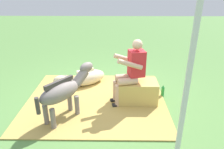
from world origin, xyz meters
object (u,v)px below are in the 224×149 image
at_px(hay_bale, 138,92).
at_px(person_seated, 131,70).
at_px(soda_bottle, 163,91).
at_px(pony_standing, 64,91).
at_px(pony_lying, 85,78).
at_px(tent_pole_left, 185,101).

distance_m(hay_bale, person_seated, 0.54).
relative_size(hay_bale, soda_bottle, 2.93).
bearing_deg(person_seated, pony_standing, 24.17).
distance_m(pony_lying, tent_pole_left, 3.37).
relative_size(hay_bale, pony_standing, 0.69).
xyz_separation_m(pony_standing, pony_lying, (-0.18, -1.36, -0.38)).
xyz_separation_m(hay_bale, soda_bottle, (-0.59, -0.27, -0.11)).
bearing_deg(person_seated, soda_bottle, -158.77).
relative_size(soda_bottle, tent_pole_left, 0.11).
bearing_deg(soda_bottle, tent_pole_left, 81.55).
height_order(hay_bale, soda_bottle, hay_bale).
height_order(hay_bale, pony_standing, pony_standing).
bearing_deg(tent_pole_left, soda_bottle, -98.45).
bearing_deg(pony_standing, tent_pole_left, 137.67).
relative_size(hay_bale, pony_lying, 0.64).
relative_size(pony_standing, tent_pole_left, 0.46).
relative_size(hay_bale, tent_pole_left, 0.32).
height_order(hay_bale, pony_lying, hay_bale).
relative_size(person_seated, tent_pole_left, 0.55).
relative_size(pony_lying, soda_bottle, 4.56).
distance_m(person_seated, tent_pole_left, 2.14).
height_order(pony_standing, tent_pole_left, tent_pole_left).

